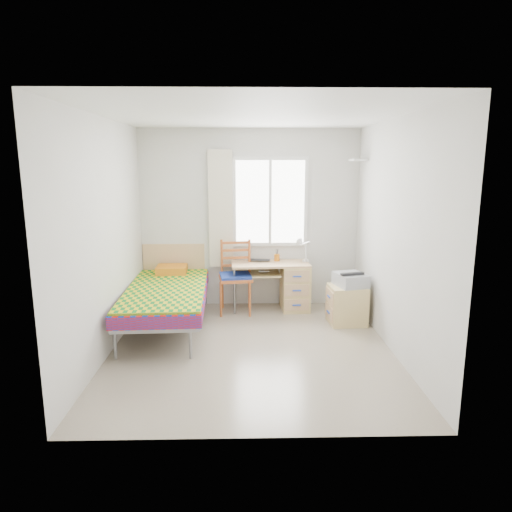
{
  "coord_description": "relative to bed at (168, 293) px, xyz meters",
  "views": [
    {
      "loc": [
        -0.07,
        -4.95,
        2.1
      ],
      "look_at": [
        0.07,
        0.55,
        0.98
      ],
      "focal_mm": 32.0,
      "sensor_mm": 36.0,
      "label": 1
    }
  ],
  "objects": [
    {
      "name": "cabinet",
      "position": [
        2.36,
        0.04,
        -0.19
      ],
      "size": [
        0.5,
        0.45,
        0.51
      ],
      "rotation": [
        0.0,
        0.0,
        0.07
      ],
      "color": "tan",
      "rests_on": "floor"
    },
    {
      "name": "chair",
      "position": [
        0.88,
        0.6,
        0.13
      ],
      "size": [
        0.5,
        0.5,
        1.04
      ],
      "rotation": [
        0.0,
        0.0,
        0.13
      ],
      "color": "#AF4C21",
      "rests_on": "floor"
    },
    {
      "name": "wall_back",
      "position": [
        1.08,
        0.95,
        0.85
      ],
      "size": [
        3.2,
        0.0,
        3.2
      ],
      "primitive_type": "plane",
      "rotation": [
        1.57,
        0.0,
        0.0
      ],
      "color": "silver",
      "rests_on": "ground"
    },
    {
      "name": "pen_cup",
      "position": [
        1.48,
        0.8,
        0.29
      ],
      "size": [
        0.09,
        0.09,
        0.1
      ],
      "primitive_type": "cylinder",
      "rotation": [
        0.0,
        0.0,
        -0.1
      ],
      "color": "orange",
      "rests_on": "desk"
    },
    {
      "name": "bed",
      "position": [
        0.0,
        0.0,
        0.0
      ],
      "size": [
        1.09,
        2.19,
        0.93
      ],
      "rotation": [
        0.0,
        0.0,
        0.04
      ],
      "color": "gray",
      "rests_on": "floor"
    },
    {
      "name": "wall_right",
      "position": [
        2.68,
        -0.8,
        0.85
      ],
      "size": [
        0.0,
        3.5,
        3.5
      ],
      "primitive_type": "plane",
      "rotation": [
        1.57,
        0.0,
        -1.57
      ],
      "color": "silver",
      "rests_on": "ground"
    },
    {
      "name": "wall_left",
      "position": [
        -0.52,
        -0.8,
        0.85
      ],
      "size": [
        0.0,
        3.5,
        3.5
      ],
      "primitive_type": "plane",
      "rotation": [
        1.57,
        0.0,
        1.57
      ],
      "color": "silver",
      "rests_on": "ground"
    },
    {
      "name": "printer",
      "position": [
        2.4,
        0.05,
        0.15
      ],
      "size": [
        0.45,
        0.49,
        0.18
      ],
      "rotation": [
        0.0,
        0.0,
        0.27
      ],
      "color": "#AEB2B6",
      "rests_on": "cabinet"
    },
    {
      "name": "window",
      "position": [
        1.38,
        0.93,
        1.1
      ],
      "size": [
        1.1,
        0.04,
        1.3
      ],
      "color": "white",
      "rests_on": "wall_back"
    },
    {
      "name": "curtain",
      "position": [
        0.66,
        0.88,
        1.0
      ],
      "size": [
        0.35,
        0.05,
        1.7
      ],
      "primitive_type": "cube",
      "color": "#F3EBC9",
      "rests_on": "wall_back"
    },
    {
      "name": "floating_shelf",
      "position": [
        2.57,
        0.6,
        1.7
      ],
      "size": [
        0.2,
        0.32,
        0.03
      ],
      "primitive_type": "cube",
      "color": "white",
      "rests_on": "wall_right"
    },
    {
      "name": "floor",
      "position": [
        1.08,
        -0.8,
        -0.45
      ],
      "size": [
        3.5,
        3.5,
        0.0
      ],
      "primitive_type": "plane",
      "color": "#BCAD93",
      "rests_on": "ground"
    },
    {
      "name": "desk",
      "position": [
        1.67,
        0.67,
        -0.07
      ],
      "size": [
        1.14,
        0.57,
        0.7
      ],
      "rotation": [
        0.0,
        0.0,
        0.05
      ],
      "color": "tan",
      "rests_on": "floor"
    },
    {
      "name": "ceiling",
      "position": [
        1.08,
        -0.8,
        2.15
      ],
      "size": [
        3.5,
        3.5,
        0.0
      ],
      "primitive_type": "plane",
      "rotation": [
        3.14,
        0.0,
        0.0
      ],
      "color": "white",
      "rests_on": "wall_back"
    },
    {
      "name": "laptop",
      "position": [
        1.21,
        0.74,
        0.26
      ],
      "size": [
        0.35,
        0.25,
        0.03
      ],
      "primitive_type": "imported",
      "rotation": [
        0.0,
        0.0,
        -0.14
      ],
      "color": "black",
      "rests_on": "desk"
    },
    {
      "name": "book",
      "position": [
        1.21,
        0.68,
        0.14
      ],
      "size": [
        0.16,
        0.22,
        0.02
      ],
      "primitive_type": "imported",
      "rotation": [
        0.0,
        0.0,
        -0.08
      ],
      "color": "gray",
      "rests_on": "desk"
    },
    {
      "name": "task_lamp",
      "position": [
        1.83,
        0.62,
        0.48
      ],
      "size": [
        0.22,
        0.31,
        0.37
      ],
      "rotation": [
        0.0,
        0.0,
        -0.24
      ],
      "color": "white",
      "rests_on": "desk"
    }
  ]
}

